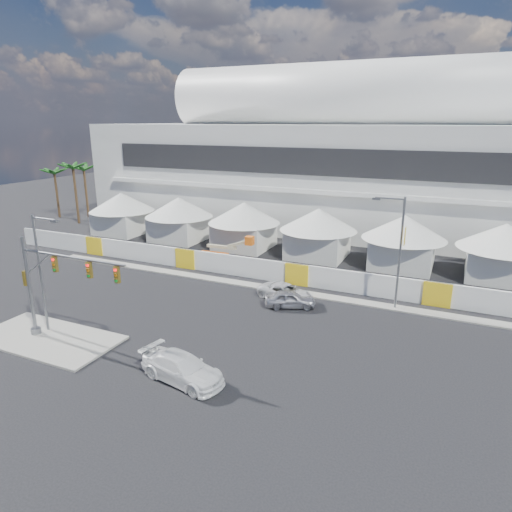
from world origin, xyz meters
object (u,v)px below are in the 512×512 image
at_px(streetlight_curb, 398,245).
at_px(pickup_curb, 286,292).
at_px(boom_lift, 218,255).
at_px(sedan_silver, 290,299).
at_px(pickup_near, 182,368).
at_px(traffic_mast, 49,285).
at_px(streetlight_median, 42,266).

bearing_deg(streetlight_curb, pickup_curb, -166.94).
xyz_separation_m(pickup_curb, boom_lift, (-10.35, 6.94, 0.17)).
bearing_deg(boom_lift, sedan_silver, -40.18).
relative_size(pickup_near, boom_lift, 0.86).
bearing_deg(traffic_mast, sedan_silver, 44.07).
distance_m(streetlight_median, boom_lift, 20.15).
height_order(pickup_curb, streetlight_curb, streetlight_curb).
height_order(traffic_mast, streetlight_median, streetlight_median).
relative_size(pickup_curb, boom_lift, 0.78).
xyz_separation_m(pickup_near, boom_lift, (-9.32, 20.97, 0.07)).
xyz_separation_m(streetlight_median, boom_lift, (2.78, 19.53, -4.10)).
distance_m(pickup_curb, pickup_near, 14.07).
bearing_deg(pickup_curb, streetlight_median, 151.10).
bearing_deg(pickup_curb, streetlight_curb, -59.62).
xyz_separation_m(sedan_silver, streetlight_curb, (7.58, 3.20, 4.55)).
height_order(traffic_mast, boom_lift, traffic_mast).
xyz_separation_m(sedan_silver, streetlight_median, (-14.00, -11.34, 4.26)).
relative_size(traffic_mast, boom_lift, 1.41).
height_order(streetlight_curb, boom_lift, streetlight_curb).
xyz_separation_m(sedan_silver, pickup_near, (-1.89, -12.79, 0.09)).
relative_size(streetlight_median, boom_lift, 1.33).
bearing_deg(pickup_near, streetlight_median, 94.11).
relative_size(pickup_near, streetlight_median, 0.65).
height_order(streetlight_median, streetlight_curb, streetlight_curb).
xyz_separation_m(pickup_curb, streetlight_curb, (8.44, 1.96, 4.56)).
relative_size(sedan_silver, traffic_mast, 0.46).
bearing_deg(streetlight_median, boom_lift, 81.88).
distance_m(pickup_near, streetlight_curb, 19.11).
xyz_separation_m(pickup_curb, streetlight_median, (-13.13, -12.59, 4.27)).
xyz_separation_m(pickup_near, streetlight_curb, (9.47, 15.99, 4.46)).
bearing_deg(pickup_near, streetlight_curb, -19.74).
relative_size(pickup_curb, streetlight_curb, 0.54).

